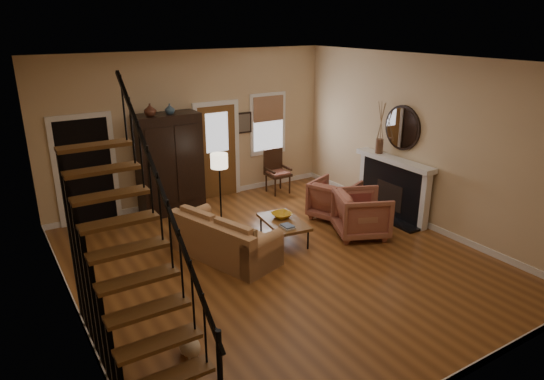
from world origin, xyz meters
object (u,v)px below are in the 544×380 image
armoire (170,164)px  floor_lamp (220,190)px  coffee_table (284,231)px  sofa (224,237)px  armchair_left (362,214)px  armchair_right (334,199)px  side_chair (278,172)px

armoire → floor_lamp: 1.36m
coffee_table → floor_lamp: size_ratio=0.74×
sofa → coffee_table: size_ratio=1.81×
sofa → armoire: bearing=72.3°
armchair_left → armchair_right: armchair_left is taller
coffee_table → armchair_left: armchair_left is taller
sofa → floor_lamp: bearing=48.5°
armoire → armchair_left: (2.59, -3.06, -0.62)m
coffee_table → armchair_left: size_ratio=1.14×
armchair_right → side_chair: 1.92m
coffee_table → floor_lamp: bearing=115.1°
armchair_left → sofa: bearing=101.4°
armoire → sofa: size_ratio=1.07×
armoire → armchair_right: 3.49m
armoire → coffee_table: size_ratio=1.94×
armchair_right → side_chair: side_chair is taller
armoire → coffee_table: armoire is taller
armoire → armchair_left: bearing=-49.8°
armchair_left → side_chair: 2.87m
coffee_table → floor_lamp: 1.56m
armchair_left → floor_lamp: 2.77m
armoire → armchair_right: (2.71, -2.11, -0.65)m
sofa → side_chair: size_ratio=1.92×
armchair_left → floor_lamp: size_ratio=0.65×
side_chair → coffee_table: bearing=-120.2°
sofa → armchair_right: size_ratio=2.21×
armoire → coffee_table: (1.20, -2.52, -0.84)m
armchair_right → floor_lamp: 2.35m
side_chair → armchair_right: bearing=-85.3°
armoire → armchair_left: 4.06m
armchair_left → floor_lamp: (-2.02, 1.87, 0.30)m
floor_lamp → side_chair: 2.22m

